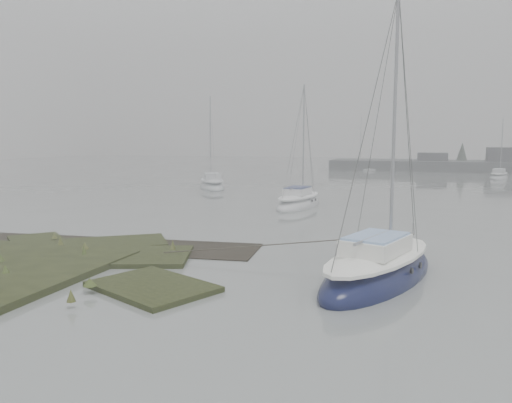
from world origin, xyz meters
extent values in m
plane|color=slate|center=(0.00, 30.00, 0.00)|extent=(160.00, 160.00, 0.00)
cube|color=#424247|center=(10.00, 61.00, 1.40)|extent=(4.00, 3.00, 2.20)
cube|color=#424247|center=(20.00, 61.00, 1.80)|extent=(6.00, 3.00, 3.00)
cone|color=#384238|center=(14.00, 63.00, 2.20)|extent=(2.00, 2.00, 3.50)
ellipsoid|color=#0F1437|center=(6.74, 2.40, 0.12)|extent=(4.25, 7.12, 1.64)
ellipsoid|color=white|center=(6.74, 2.40, 0.77)|extent=(3.55, 6.15, 0.46)
cube|color=white|center=(6.65, 2.13, 1.18)|extent=(2.11, 2.66, 0.48)
cube|color=#91B2E2|center=(6.65, 2.13, 1.45)|extent=(1.95, 2.44, 0.08)
cylinder|color=#939399|center=(7.02, 3.23, 4.97)|extent=(0.11, 0.11, 7.73)
cylinder|color=#939399|center=(6.59, 1.94, 1.45)|extent=(0.94, 2.59, 0.09)
ellipsoid|color=silver|center=(0.60, 18.34, 0.10)|extent=(2.73, 6.23, 1.46)
ellipsoid|color=white|center=(0.60, 18.34, 0.69)|extent=(2.24, 5.41, 0.41)
cube|color=white|center=(0.57, 18.08, 1.05)|extent=(1.54, 2.21, 0.43)
cube|color=navy|center=(0.57, 18.08, 1.29)|extent=(1.44, 2.03, 0.07)
cylinder|color=#939399|center=(0.70, 19.10, 4.43)|extent=(0.09, 0.09, 6.89)
cylinder|color=#939399|center=(0.55, 17.91, 1.29)|extent=(0.38, 2.40, 0.08)
ellipsoid|color=silver|center=(-9.59, 28.20, 0.11)|extent=(4.82, 6.47, 1.52)
ellipsoid|color=silver|center=(-9.59, 28.20, 0.72)|extent=(4.07, 5.57, 0.43)
cube|color=silver|center=(-9.46, 27.96, 1.09)|extent=(2.21, 2.53, 0.45)
cube|color=silver|center=(-9.46, 27.96, 1.34)|extent=(2.04, 2.33, 0.07)
cylinder|color=#939399|center=(-9.98, 28.90, 4.60)|extent=(0.10, 0.10, 7.15)
cylinder|color=#939399|center=(-9.37, 27.80, 1.34)|extent=(1.28, 2.23, 0.08)
ellipsoid|color=silver|center=(16.70, 48.09, 0.09)|extent=(3.08, 5.45, 1.26)
ellipsoid|color=silver|center=(16.70, 48.09, 0.59)|extent=(2.57, 4.72, 0.36)
cube|color=silver|center=(16.64, 47.88, 0.90)|extent=(1.56, 2.02, 0.37)
cube|color=silver|center=(16.64, 47.88, 1.11)|extent=(1.45, 1.85, 0.06)
cylinder|color=#939399|center=(16.89, 48.73, 3.81)|extent=(0.08, 0.08, 5.92)
cylinder|color=#939399|center=(16.60, 47.74, 1.11)|extent=(0.64, 2.01, 0.07)
ellipsoid|color=#A0A6A9|center=(1.03, 58.92, 0.10)|extent=(5.90, 2.44, 1.40)
ellipsoid|color=white|center=(1.03, 58.92, 0.66)|extent=(5.13, 1.99, 0.39)
cube|color=white|center=(1.27, 58.89, 1.00)|extent=(2.08, 1.42, 0.41)
cube|color=#B7BDC3|center=(1.27, 58.89, 1.23)|extent=(1.91, 1.32, 0.07)
cylinder|color=#939399|center=(0.29, 58.99, 4.23)|extent=(0.09, 0.09, 6.57)
cylinder|color=#939399|center=(1.44, 58.88, 1.23)|extent=(2.29, 0.30, 0.07)
camera|label=1|loc=(7.66, -13.05, 4.34)|focal=35.00mm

